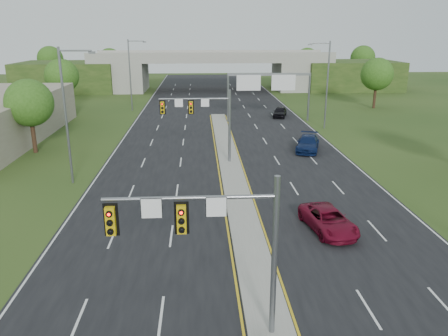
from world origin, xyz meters
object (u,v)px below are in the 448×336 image
car_far_c (280,112)px  car_far_b (308,143)px  sign_gantry (268,84)px  overpass (211,73)px  signal_mast_far (205,115)px  signal_mast_near (217,234)px  car_far_a (328,220)px

car_far_c → car_far_b: bearing=-75.1°
sign_gantry → car_far_b: (1.91, -15.91, -4.43)m
overpass → signal_mast_far: bearing=-92.4°
car_far_c → signal_mast_near: bearing=-86.8°
sign_gantry → car_far_c: size_ratio=2.68×
overpass → car_far_b: 51.78m
car_far_a → car_far_b: size_ratio=0.93×
signal_mast_near → sign_gantry: 45.88m
signal_mast_near → car_far_a: (7.45, 9.77, -4.00)m
sign_gantry → overpass: bearing=100.8°
sign_gantry → car_far_c: 6.03m
signal_mast_near → sign_gantry: size_ratio=0.60×
signal_mast_near → car_far_c: (11.36, 48.23, -3.97)m
signal_mast_near → car_far_b: bearing=69.5°
sign_gantry → overpass: size_ratio=0.14×
car_far_b → car_far_c: size_ratio=1.26×
sign_gantry → car_far_a: bearing=-92.4°
sign_gantry → overpass: 35.75m
sign_gantry → signal_mast_near: bearing=-101.2°
overpass → car_far_a: (5.19, -70.31, -2.83)m
car_far_b → overpass: bearing=117.1°
overpass → car_far_b: bearing=-80.4°
car_far_a → car_far_b: (3.40, 19.32, 0.08)m
sign_gantry → car_far_a: size_ratio=2.28×
signal_mast_near → car_far_a: signal_mast_near is taller
overpass → car_far_c: bearing=-74.1°
signal_mast_near → overpass: 80.11m
signal_mast_near → overpass: bearing=88.4°
sign_gantry → signal_mast_far: bearing=-114.1°
signal_mast_far → car_far_b: (10.85, 4.09, -3.92)m
signal_mast_near → overpass: (2.26, 80.07, -1.17)m
signal_mast_far → overpass: 55.13m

